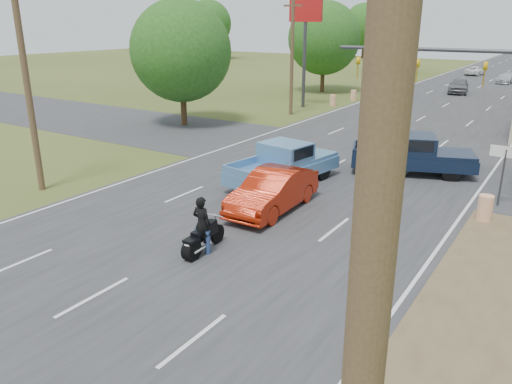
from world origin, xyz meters
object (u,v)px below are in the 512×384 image
Objects in this scene: blue_pickup at (286,163)px; navy_pickup at (416,154)px; motorcycle at (202,240)px; distant_car_grey at (459,86)px; distant_car_silver at (507,78)px; distant_car_white at (475,71)px; rider at (202,227)px; red_convertible at (273,191)px.

blue_pickup is 0.98× the size of navy_pickup.
distant_car_grey is (-1.68, 45.12, 0.32)m from motorcycle.
blue_pickup reaches higher than motorcycle.
blue_pickup is 1.47× the size of distant_car_silver.
motorcycle is 0.35× the size of navy_pickup.
blue_pickup is at bearing -98.94° from distant_car_grey.
distant_car_white reaches higher than motorcycle.
rider is at bearing -97.15° from distant_car_grey.
red_convertible reaches higher than distant_car_grey.
red_convertible is at bearing -42.07° from navy_pickup.
red_convertible is 40.50m from distant_car_grey.
motorcycle is 0.44m from rider.
red_convertible is at bearing 87.70° from motorcycle.
motorcycle is at bearing -70.73° from blue_pickup.
distant_car_grey is at bearing -91.45° from rider.
navy_pickup is 1.49× the size of distant_car_silver.
rider reaches higher than distant_car_grey.
red_convertible is at bearing -82.62° from distant_car_silver.
distant_car_grey is at bearing 90.57° from red_convertible.
navy_pickup is 44.93m from distant_car_silver.
distant_car_silver reaches higher than motorcycle.
rider is (-0.00, 0.06, 0.44)m from motorcycle.
red_convertible is 0.80× the size of blue_pickup.
rider reaches higher than distant_car_silver.
navy_pickup is (4.60, 4.96, -0.01)m from blue_pickup.
distant_car_grey reaches higher than motorcycle.
motorcycle is at bearing 90.00° from rider.
distant_car_grey is at bearing -94.25° from distant_car_silver.
distant_car_grey reaches higher than distant_car_white.
red_convertible is 8.93m from navy_pickup.
red_convertible is at bearing -59.08° from blue_pickup.
blue_pickup is at bearing 110.29° from red_convertible.
rider is 0.44× the size of distant_car_silver.
distant_car_grey is at bearing 100.30° from distant_car_white.
rider is (0.10, -4.60, 0.11)m from red_convertible.
red_convertible reaches higher than distant_car_white.
distant_car_silver is at bearing 126.37° from distant_car_white.
distant_car_grey is at bearing 167.83° from navy_pickup.
motorcycle is 1.17× the size of rider.
red_convertible is 0.79× the size of navy_pickup.
red_convertible is 2.28× the size of motorcycle.
distant_car_white is (-7.06, 53.18, -0.39)m from navy_pickup.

